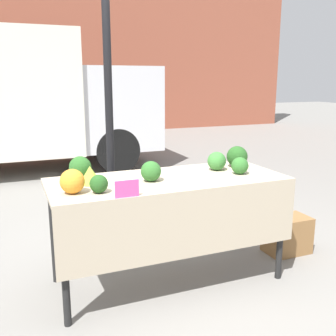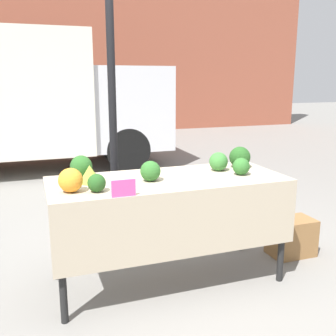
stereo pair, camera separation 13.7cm
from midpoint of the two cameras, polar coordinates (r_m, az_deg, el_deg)
The scene contains 15 objects.
ground_plane at distance 3.31m, azimuth 1.24°, elevation -15.85°, with size 40.00×40.00×0.00m, color gray.
building_facade at distance 12.40m, azimuth -15.52°, elevation 20.59°, with size 16.00×0.60×6.74m.
tent_pole at distance 3.53m, azimuth -6.97°, elevation 9.20°, with size 0.07×0.07×2.74m.
parked_truck at distance 7.32m, azimuth -21.04°, elevation 9.48°, with size 4.94×1.92×2.37m.
market_table at distance 2.97m, azimuth 1.73°, elevation -3.96°, with size 1.80×0.75×0.85m.
orange_cauliflower at distance 2.67m, azimuth -12.54°, elevation -1.76°, with size 0.16×0.16×0.16m.
romanesco_head at distance 2.89m, azimuth -9.95°, elevation -0.88°, with size 0.16×0.16×0.13m.
broccoli_head_0 at distance 3.26m, azimuth 8.54°, elevation 0.92°, with size 0.15×0.15×0.15m.
broccoli_head_1 at distance 3.07m, azimuth -11.24°, elevation 0.23°, with size 0.17×0.17×0.17m.
broccoli_head_2 at distance 2.90m, azimuth -1.21°, elevation -0.45°, with size 0.15×0.15×0.15m.
broccoli_head_3 at distance 3.16m, azimuth 11.81°, elevation 0.22°, with size 0.14×0.14×0.14m.
broccoli_head_4 at distance 3.41m, azimuth 11.52°, elevation 1.55°, with size 0.18×0.18×0.18m.
broccoli_head_5 at distance 2.65m, azimuth -8.86°, elevation -2.17°, with size 0.12×0.12×0.12m.
price_sign at distance 2.53m, azimuth -4.92°, elevation -2.95°, with size 0.16×0.01×0.11m.
produce_crate at distance 3.85m, azimuth 18.46°, elevation -9.47°, with size 0.40×0.27×0.34m.
Camera 2 is at (-0.97, -2.74, 1.58)m, focal length 42.00 mm.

